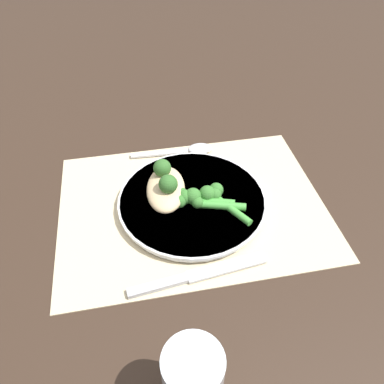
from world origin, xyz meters
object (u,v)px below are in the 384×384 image
at_px(chicken_fillet, 166,189).
at_px(broccoli_stalk_right, 188,198).
at_px(broccoli_stalk_left, 203,200).
at_px(water_glass, 193,381).
at_px(spoon, 191,150).
at_px(plate, 192,201).
at_px(broccoli_stalk_rear, 216,195).
at_px(knife, 196,275).

bearing_deg(chicken_fillet, broccoli_stalk_right, 145.19).
distance_m(broccoli_stalk_left, water_glass, 0.29).
height_order(spoon, water_glass, water_glass).
xyz_separation_m(plate, chicken_fillet, (0.04, -0.02, 0.02)).
distance_m(plate, broccoli_stalk_right, 0.02).
xyz_separation_m(broccoli_stalk_right, broccoli_stalk_rear, (-0.05, 0.00, 0.00)).
bearing_deg(plate, broccoli_stalk_right, 48.97).
bearing_deg(broccoli_stalk_right, broccoli_stalk_left, -96.69).
bearing_deg(chicken_fillet, broccoli_stalk_left, 149.25).
xyz_separation_m(broccoli_stalk_right, water_glass, (0.05, 0.29, 0.02)).
height_order(plate, broccoli_stalk_right, broccoli_stalk_right).
distance_m(broccoli_stalk_rear, spoon, 0.16).
height_order(broccoli_stalk_left, water_glass, water_glass).
bearing_deg(spoon, water_glass, -7.48).
relative_size(knife, water_glass, 2.02).
height_order(broccoli_stalk_rear, knife, broccoli_stalk_rear).
xyz_separation_m(plate, water_glass, (0.06, 0.30, 0.04)).
xyz_separation_m(broccoli_stalk_left, water_glass, (0.07, 0.28, 0.02)).
distance_m(broccoli_stalk_right, water_glass, 0.30).
bearing_deg(broccoli_stalk_left, chicken_fillet, 75.79).
bearing_deg(broccoli_stalk_right, chicken_fillet, 72.37).
bearing_deg(water_glass, knife, -102.74).
relative_size(chicken_fillet, broccoli_stalk_left, 1.23).
bearing_deg(broccoli_stalk_right, plate, -23.84).
height_order(plate, spoon, plate).
bearing_deg(plate, spoon, -100.05).
bearing_deg(broccoli_stalk_rear, broccoli_stalk_right, 144.83).
relative_size(broccoli_stalk_right, spoon, 0.64).
xyz_separation_m(plate, spoon, (-0.03, -0.14, -0.00)).
distance_m(broccoli_stalk_right, broccoli_stalk_left, 0.02).
bearing_deg(broccoli_stalk_right, spoon, 4.94).
distance_m(broccoli_stalk_left, broccoli_stalk_rear, 0.02).
distance_m(chicken_fillet, knife, 0.16).
distance_m(chicken_fillet, broccoli_stalk_rear, 0.08).
bearing_deg(chicken_fillet, water_glass, 87.47).
distance_m(broccoli_stalk_rear, knife, 0.15).
bearing_deg(spoon, broccoli_stalk_left, -0.74).
height_order(chicken_fillet, broccoli_stalk_left, chicken_fillet).
xyz_separation_m(plate, broccoli_stalk_rear, (-0.04, 0.01, 0.02)).
bearing_deg(plate, water_glass, 79.42).
distance_m(spoon, water_glass, 0.46).
height_order(knife, spoon, spoon).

